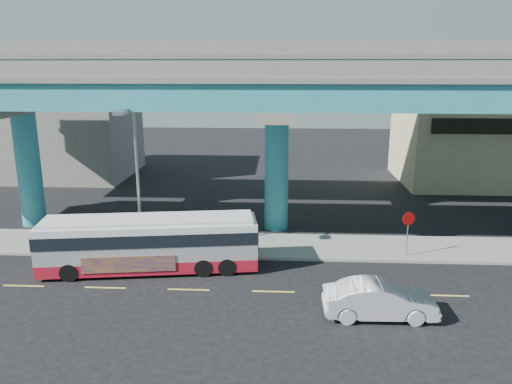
# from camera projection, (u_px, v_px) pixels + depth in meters

# --- Properties ---
(ground) EXTENTS (120.00, 120.00, 0.00)m
(ground) POSITION_uv_depth(u_px,v_px,m) (273.00, 289.00, 23.63)
(ground) COLOR black
(ground) RESTS_ON ground
(sidewalk) EXTENTS (70.00, 4.00, 0.15)m
(sidewalk) POSITION_uv_depth(u_px,v_px,m) (275.00, 246.00, 28.93)
(sidewalk) COLOR gray
(sidewalk) RESTS_ON ground
(lane_markings) EXTENTS (58.00, 0.12, 0.01)m
(lane_markings) POSITION_uv_depth(u_px,v_px,m) (273.00, 292.00, 23.34)
(lane_markings) COLOR #D8C64C
(lane_markings) RESTS_ON ground
(viaduct) EXTENTS (52.00, 12.40, 11.70)m
(viaduct) POSITION_uv_depth(u_px,v_px,m) (277.00, 84.00, 30.13)
(viaduct) COLOR teal
(viaduct) RESTS_ON ground
(building_beige) EXTENTS (14.00, 10.23, 7.00)m
(building_beige) POSITION_uv_depth(u_px,v_px,m) (482.00, 143.00, 44.06)
(building_beige) COLOR #C2B38A
(building_beige) RESTS_ON ground
(building_concrete) EXTENTS (12.00, 10.00, 9.00)m
(building_concrete) POSITION_uv_depth(u_px,v_px,m) (65.00, 128.00, 46.70)
(building_concrete) COLOR gray
(building_concrete) RESTS_ON ground
(transit_bus) EXTENTS (11.18, 3.88, 2.82)m
(transit_bus) POSITION_uv_depth(u_px,v_px,m) (150.00, 242.00, 25.41)
(transit_bus) COLOR maroon
(transit_bus) RESTS_ON ground
(sedan) EXTENTS (1.80, 4.75, 1.55)m
(sedan) POSITION_uv_depth(u_px,v_px,m) (380.00, 300.00, 20.84)
(sedan) COLOR silver
(sedan) RESTS_ON ground
(parked_car) EXTENTS (1.50, 3.58, 1.21)m
(parked_car) POSITION_uv_depth(u_px,v_px,m) (66.00, 231.00, 29.50)
(parked_car) COLOR #2F3035
(parked_car) RESTS_ON sidewalk
(street_lamp) EXTENTS (0.50, 2.65, 8.20)m
(street_lamp) POSITION_uv_depth(u_px,v_px,m) (133.00, 161.00, 25.94)
(street_lamp) COLOR gray
(street_lamp) RESTS_ON sidewalk
(stop_sign) EXTENTS (0.73, 0.26, 2.51)m
(stop_sign) POSITION_uv_depth(u_px,v_px,m) (408.00, 225.00, 26.82)
(stop_sign) COLOR gray
(stop_sign) RESTS_ON sidewalk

